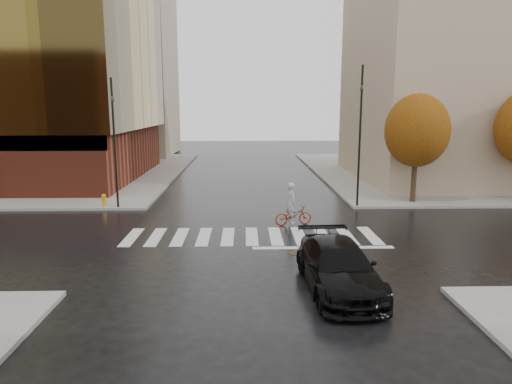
{
  "coord_description": "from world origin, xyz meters",
  "views": [
    {
      "loc": [
        -0.34,
        -19.75,
        5.89
      ],
      "look_at": [
        0.21,
        0.93,
        2.0
      ],
      "focal_mm": 32.0,
      "sensor_mm": 36.0,
      "label": 1
    }
  ],
  "objects_px": {
    "cyclist": "(293,211)",
    "traffic_light_ne": "(360,126)",
    "sedan": "(338,267)",
    "traffic_light_nw": "(114,135)",
    "fire_hydrant": "(104,199)"
  },
  "relations": [
    {
      "from": "cyclist",
      "to": "traffic_light_ne",
      "type": "height_order",
      "value": "traffic_light_ne"
    },
    {
      "from": "sedan",
      "to": "traffic_light_ne",
      "type": "bearing_deg",
      "value": 70.58
    },
    {
      "from": "traffic_light_ne",
      "to": "sedan",
      "type": "bearing_deg",
      "value": 81.31
    },
    {
      "from": "traffic_light_nw",
      "to": "traffic_light_ne",
      "type": "distance_m",
      "value": 13.97
    },
    {
      "from": "sedan",
      "to": "cyclist",
      "type": "bearing_deg",
      "value": 91.54
    },
    {
      "from": "sedan",
      "to": "traffic_light_ne",
      "type": "xyz_separation_m",
      "value": [
        3.59,
        12.03,
        4.04
      ]
    },
    {
      "from": "sedan",
      "to": "cyclist",
      "type": "xyz_separation_m",
      "value": [
        -0.62,
        8.23,
        -0.03
      ]
    },
    {
      "from": "traffic_light_ne",
      "to": "fire_hydrant",
      "type": "height_order",
      "value": "traffic_light_ne"
    },
    {
      "from": "fire_hydrant",
      "to": "cyclist",
      "type": "bearing_deg",
      "value": -20.66
    },
    {
      "from": "traffic_light_nw",
      "to": "traffic_light_ne",
      "type": "bearing_deg",
      "value": 109.07
    },
    {
      "from": "traffic_light_ne",
      "to": "fire_hydrant",
      "type": "bearing_deg",
      "value": 7.15
    },
    {
      "from": "sedan",
      "to": "cyclist",
      "type": "relative_size",
      "value": 2.45
    },
    {
      "from": "traffic_light_ne",
      "to": "fire_hydrant",
      "type": "relative_size",
      "value": 10.88
    },
    {
      "from": "sedan",
      "to": "fire_hydrant",
      "type": "xyz_separation_m",
      "value": [
        -11.23,
        12.23,
        -0.21
      ]
    },
    {
      "from": "traffic_light_nw",
      "to": "fire_hydrant",
      "type": "relative_size",
      "value": 9.91
    }
  ]
}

